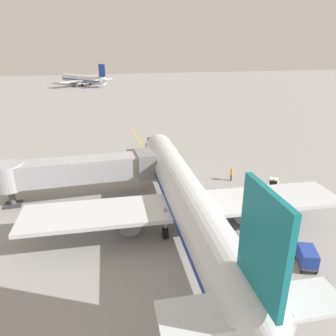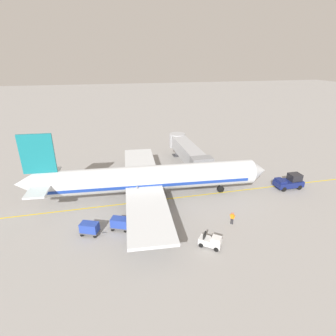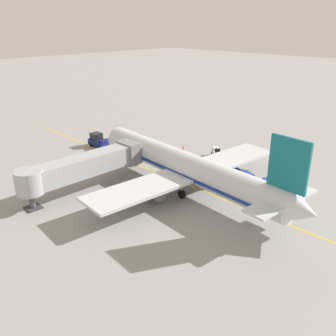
{
  "view_description": "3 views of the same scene",
  "coord_description": "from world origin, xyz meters",
  "px_view_note": "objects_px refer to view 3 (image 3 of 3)",
  "views": [
    {
      "loc": [
        -9.77,
        -26.97,
        16.42
      ],
      "look_at": [
        -1.34,
        4.19,
        4.07
      ],
      "focal_mm": 33.47,
      "sensor_mm": 36.0,
      "label": 1
    },
    {
      "loc": [
        34.36,
        -6.83,
        19.75
      ],
      "look_at": [
        -3.91,
        2.26,
        3.4
      ],
      "focal_mm": 28.32,
      "sensor_mm": 36.0,
      "label": 2
    },
    {
      "loc": [
        -34.46,
        -31.59,
        21.04
      ],
      "look_at": [
        -2.52,
        0.49,
        2.84
      ],
      "focal_mm": 39.1,
      "sensor_mm": 36.0,
      "label": 3
    }
  ],
  "objects_px": {
    "jet_bridge": "(82,166)",
    "ground_crew_wing_walker": "(183,150)",
    "baggage_cart_second_in_train": "(246,177)",
    "pushback_tractor": "(99,141)",
    "baggage_tug_lead": "(216,152)",
    "baggage_cart_front": "(232,171)",
    "parked_airliner": "(186,167)",
    "baggage_cart_third_in_train": "(270,184)"
  },
  "relations": [
    {
      "from": "baggage_cart_second_in_train",
      "to": "ground_crew_wing_walker",
      "type": "xyz_separation_m",
      "value": [
        2.18,
        14.04,
        0.0
      ]
    },
    {
      "from": "pushback_tractor",
      "to": "jet_bridge",
      "type": "bearing_deg",
      "value": -131.25
    },
    {
      "from": "baggage_tug_lead",
      "to": "baggage_cart_front",
      "type": "bearing_deg",
      "value": -127.26
    },
    {
      "from": "pushback_tractor",
      "to": "ground_crew_wing_walker",
      "type": "distance_m",
      "value": 15.56
    },
    {
      "from": "jet_bridge",
      "to": "ground_crew_wing_walker",
      "type": "distance_m",
      "value": 19.58
    },
    {
      "from": "jet_bridge",
      "to": "baggage_tug_lead",
      "type": "relative_size",
      "value": 6.55
    },
    {
      "from": "pushback_tractor",
      "to": "baggage_cart_front",
      "type": "xyz_separation_m",
      "value": [
        5.49,
        -25.08,
        -0.15
      ]
    },
    {
      "from": "parked_airliner",
      "to": "baggage_tug_lead",
      "type": "bearing_deg",
      "value": 20.97
    },
    {
      "from": "baggage_cart_second_in_train",
      "to": "baggage_cart_third_in_train",
      "type": "xyz_separation_m",
      "value": [
        0.22,
        -3.61,
        0.0
      ]
    },
    {
      "from": "baggage_cart_third_in_train",
      "to": "pushback_tractor",
      "type": "bearing_deg",
      "value": 99.72
    },
    {
      "from": "pushback_tractor",
      "to": "baggage_tug_lead",
      "type": "height_order",
      "value": "pushback_tractor"
    },
    {
      "from": "pushback_tractor",
      "to": "baggage_cart_third_in_train",
      "type": "bearing_deg",
      "value": -80.28
    },
    {
      "from": "baggage_cart_second_in_train",
      "to": "parked_airliner",
      "type": "bearing_deg",
      "value": 146.64
    },
    {
      "from": "baggage_tug_lead",
      "to": "baggage_cart_second_in_train",
      "type": "relative_size",
      "value": 0.92
    },
    {
      "from": "jet_bridge",
      "to": "pushback_tractor",
      "type": "distance_m",
      "value": 18.49
    },
    {
      "from": "jet_bridge",
      "to": "ground_crew_wing_walker",
      "type": "bearing_deg",
      "value": 0.2
    },
    {
      "from": "baggage_tug_lead",
      "to": "baggage_cart_third_in_train",
      "type": "relative_size",
      "value": 0.92
    },
    {
      "from": "pushback_tractor",
      "to": "baggage_cart_second_in_train",
      "type": "xyz_separation_m",
      "value": [
        5.15,
        -27.76,
        -0.15
      ]
    },
    {
      "from": "parked_airliner",
      "to": "ground_crew_wing_walker",
      "type": "xyz_separation_m",
      "value": [
        9.43,
        9.27,
        -2.23
      ]
    },
    {
      "from": "parked_airliner",
      "to": "baggage_cart_third_in_train",
      "type": "relative_size",
      "value": 12.72
    },
    {
      "from": "ground_crew_wing_walker",
      "to": "jet_bridge",
      "type": "bearing_deg",
      "value": -179.8
    },
    {
      "from": "ground_crew_wing_walker",
      "to": "baggage_tug_lead",
      "type": "bearing_deg",
      "value": -50.64
    },
    {
      "from": "baggage_cart_front",
      "to": "ground_crew_wing_walker",
      "type": "relative_size",
      "value": 1.74
    },
    {
      "from": "baggage_tug_lead",
      "to": "baggage_cart_front",
      "type": "xyz_separation_m",
      "value": [
        -5.37,
        -7.06,
        0.24
      ]
    },
    {
      "from": "baggage_tug_lead",
      "to": "baggage_cart_front",
      "type": "distance_m",
      "value": 8.87
    },
    {
      "from": "baggage_cart_second_in_train",
      "to": "baggage_cart_third_in_train",
      "type": "relative_size",
      "value": 1.0
    },
    {
      "from": "jet_bridge",
      "to": "pushback_tractor",
      "type": "height_order",
      "value": "jet_bridge"
    },
    {
      "from": "baggage_tug_lead",
      "to": "baggage_cart_second_in_train",
      "type": "distance_m",
      "value": 11.29
    },
    {
      "from": "baggage_cart_second_in_train",
      "to": "ground_crew_wing_walker",
      "type": "relative_size",
      "value": 1.74
    },
    {
      "from": "parked_airliner",
      "to": "baggage_cart_second_in_train",
      "type": "xyz_separation_m",
      "value": [
        7.25,
        -4.77,
        -2.24
      ]
    },
    {
      "from": "pushback_tractor",
      "to": "baggage_cart_front",
      "type": "height_order",
      "value": "pushback_tractor"
    },
    {
      "from": "ground_crew_wing_walker",
      "to": "pushback_tractor",
      "type": "bearing_deg",
      "value": 118.13
    },
    {
      "from": "jet_bridge",
      "to": "baggage_tug_lead",
      "type": "height_order",
      "value": "jet_bridge"
    },
    {
      "from": "baggage_tug_lead",
      "to": "baggage_cart_second_in_train",
      "type": "xyz_separation_m",
      "value": [
        -5.71,
        -9.74,
        0.24
      ]
    },
    {
      "from": "baggage_cart_third_in_train",
      "to": "ground_crew_wing_walker",
      "type": "bearing_deg",
      "value": 83.67
    },
    {
      "from": "parked_airliner",
      "to": "pushback_tractor",
      "type": "bearing_deg",
      "value": 84.79
    },
    {
      "from": "pushback_tractor",
      "to": "baggage_tug_lead",
      "type": "xyz_separation_m",
      "value": [
        10.86,
        -18.02,
        -0.39
      ]
    },
    {
      "from": "pushback_tractor",
      "to": "ground_crew_wing_walker",
      "type": "height_order",
      "value": "pushback_tractor"
    },
    {
      "from": "pushback_tractor",
      "to": "baggage_tug_lead",
      "type": "distance_m",
      "value": 21.05
    },
    {
      "from": "parked_airliner",
      "to": "baggage_tug_lead",
      "type": "height_order",
      "value": "parked_airliner"
    },
    {
      "from": "parked_airliner",
      "to": "jet_bridge",
      "type": "xyz_separation_m",
      "value": [
        -9.99,
        9.2,
        0.27
      ]
    },
    {
      "from": "baggage_cart_front",
      "to": "ground_crew_wing_walker",
      "type": "bearing_deg",
      "value": 80.8
    }
  ]
}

